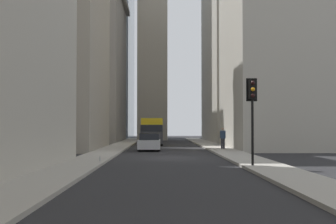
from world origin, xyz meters
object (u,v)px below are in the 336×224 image
Objects in this scene: delivery_truck at (152,131)px; discarded_bottle at (100,159)px; pedestrian at (223,137)px; sedan_silver at (149,142)px; traffic_light_foreground at (252,101)px.

delivery_truck reaches higher than discarded_bottle.
pedestrian is 6.45× the size of discarded_bottle.
sedan_silver is 15.93× the size of discarded_bottle.
discarded_bottle is (2.83, 7.56, -2.93)m from traffic_light_foreground.
delivery_truck is 24.39m from discarded_bottle.
discarded_bottle is (-13.56, 8.37, -0.84)m from pedestrian.
traffic_light_foreground is (-27.08, -5.27, 1.72)m from delivery_truck.
sedan_silver is at bearing 93.33° from pedestrian.
delivery_truck is at bearing -5.40° from discarded_bottle.
sedan_silver is at bearing -180.00° from delivery_truck.
sedan_silver is 17.06m from traffic_light_foreground.
pedestrian is at bearing -2.83° from traffic_light_foreground.
traffic_light_foreground reaches higher than pedestrian.
sedan_silver is 1.04× the size of traffic_light_foreground.
traffic_light_foreground is at bearing -161.80° from sedan_silver.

